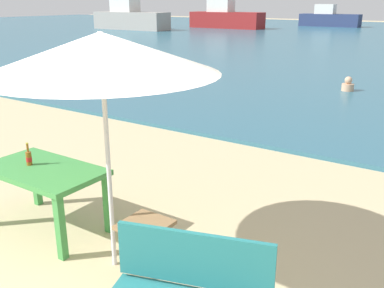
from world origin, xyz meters
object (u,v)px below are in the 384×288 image
at_px(boat_tanker, 130,18).
at_px(boat_sailboat, 329,18).
at_px(patio_umbrella, 101,53).
at_px(beer_bottle_amber, 29,157).
at_px(bench_teal_center, 190,288).
at_px(side_table_wood, 146,240).
at_px(boat_fishing_trawler, 226,18).
at_px(swimmer_person, 348,85).
at_px(picnic_table_green, 44,177).

distance_m(boat_tanker, boat_sailboat, 19.46).
height_order(patio_umbrella, boat_tanker, boat_tanker).
relative_size(beer_bottle_amber, boat_tanker, 0.04).
bearing_deg(beer_bottle_amber, bench_teal_center, -12.76).
bearing_deg(side_table_wood, patio_umbrella, -167.69).
bearing_deg(boat_tanker, beer_bottle_amber, -50.39).
height_order(beer_bottle_amber, boat_fishing_trawler, boat_fishing_trawler).
relative_size(swimmer_person, boat_tanker, 0.06).
height_order(boat_sailboat, boat_fishing_trawler, boat_fishing_trawler).
bearing_deg(beer_bottle_amber, picnic_table_green, 6.47).
distance_m(beer_bottle_amber, patio_umbrella, 1.86).
xyz_separation_m(beer_bottle_amber, boat_fishing_trawler, (-16.58, 33.71, 0.14)).
relative_size(bench_teal_center, swimmer_person, 3.06).
bearing_deg(patio_umbrella, picnic_table_green, 174.07).
xyz_separation_m(picnic_table_green, beer_bottle_amber, (-0.20, -0.02, 0.20)).
relative_size(patio_umbrella, boat_tanker, 0.32).
height_order(picnic_table_green, boat_sailboat, boat_sailboat).
xyz_separation_m(swimmer_person, boat_tanker, (-23.59, 17.42, 0.79)).
relative_size(side_table_wood, bench_teal_center, 0.43).
xyz_separation_m(picnic_table_green, bench_teal_center, (2.42, -0.62, -0.11)).
distance_m(bench_teal_center, boat_fishing_trawler, 39.32).
xyz_separation_m(picnic_table_green, swimmer_person, (0.77, 9.89, -0.41)).
bearing_deg(beer_bottle_amber, swimmer_person, 84.38).
bearing_deg(boat_fishing_trawler, swimmer_person, -53.58).
xyz_separation_m(picnic_table_green, boat_tanker, (-22.82, 27.31, 0.38)).
bearing_deg(boat_tanker, patio_umbrella, -48.84).
height_order(patio_umbrella, boat_sailboat, patio_umbrella).
bearing_deg(side_table_wood, boat_sailboat, 104.97).
xyz_separation_m(patio_umbrella, boat_sailboat, (-10.78, 41.74, -1.28)).
height_order(bench_teal_center, boat_fishing_trawler, boat_fishing_trawler).
xyz_separation_m(boat_tanker, boat_sailboat, (13.19, 14.31, -0.19)).
bearing_deg(picnic_table_green, boat_fishing_trawler, 116.49).
relative_size(swimmer_person, boat_fishing_trawler, 0.06).
height_order(patio_umbrella, boat_fishing_trawler, boat_fishing_trawler).
bearing_deg(boat_tanker, side_table_wood, -48.34).
bearing_deg(side_table_wood, boat_fishing_trawler, 118.48).
distance_m(swimmer_person, boat_sailboat, 33.39).
bearing_deg(bench_teal_center, boat_fishing_trawler, 119.24).
relative_size(swimmer_person, boat_sailboat, 0.07).
height_order(beer_bottle_amber, bench_teal_center, beer_bottle_amber).
bearing_deg(swimmer_person, boat_fishing_trawler, 126.42).
distance_m(bench_teal_center, boat_sailboat, 43.92).
xyz_separation_m(picnic_table_green, side_table_wood, (1.51, -0.04, -0.30)).
bearing_deg(picnic_table_green, side_table_wood, -1.60).
distance_m(picnic_table_green, bench_teal_center, 2.50).
xyz_separation_m(bench_teal_center, boat_fishing_trawler, (-19.21, 34.31, 0.45)).
bearing_deg(side_table_wood, beer_bottle_amber, 179.36).
xyz_separation_m(bench_teal_center, boat_sailboat, (-12.05, 42.23, 0.29)).
bearing_deg(boat_fishing_trawler, beer_bottle_amber, -63.81).
distance_m(swimmer_person, boat_fishing_trawler, 29.58).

